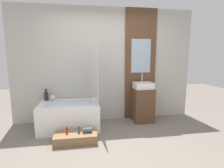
# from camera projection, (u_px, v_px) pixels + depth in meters

# --- Properties ---
(ground_plane) EXTENTS (12.00, 12.00, 0.00)m
(ground_plane) POSITION_uv_depth(u_px,v_px,m) (118.00, 154.00, 2.74)
(ground_plane) COLOR slate
(wall_tiled_back) EXTENTS (4.20, 0.06, 2.60)m
(wall_tiled_back) POSITION_uv_depth(u_px,v_px,m) (105.00, 65.00, 4.08)
(wall_tiled_back) COLOR #B7B2A8
(wall_tiled_back) RESTS_ON ground_plane
(wall_wood_accent) EXTENTS (0.75, 0.04, 2.60)m
(wall_wood_accent) POSITION_uv_depth(u_px,v_px,m) (140.00, 64.00, 4.16)
(wall_wood_accent) COLOR brown
(wall_wood_accent) RESTS_ON ground_plane
(bathtub) EXTENTS (1.21, 0.79, 0.55)m
(bathtub) POSITION_uv_depth(u_px,v_px,m) (70.00, 115.00, 3.67)
(bathtub) COLOR white
(bathtub) RESTS_ON ground_plane
(glass_shower_screen) EXTENTS (0.01, 0.59, 1.14)m
(glass_shower_screen) POSITION_uv_depth(u_px,v_px,m) (97.00, 76.00, 3.55)
(glass_shower_screen) COLOR silver
(glass_shower_screen) RESTS_ON bathtub
(wooden_step_bench) EXTENTS (0.75, 0.37, 0.17)m
(wooden_step_bench) POSITION_uv_depth(u_px,v_px,m) (76.00, 138.00, 3.10)
(wooden_step_bench) COLOR olive
(wooden_step_bench) RESTS_ON ground_plane
(vanity_cabinet) EXTENTS (0.45, 0.44, 0.77)m
(vanity_cabinet) POSITION_uv_depth(u_px,v_px,m) (143.00, 105.00, 4.08)
(vanity_cabinet) COLOR brown
(vanity_cabinet) RESTS_ON ground_plane
(sink) EXTENTS (0.41, 0.35, 0.34)m
(sink) POSITION_uv_depth(u_px,v_px,m) (143.00, 85.00, 4.00)
(sink) COLOR white
(sink) RESTS_ON vanity_cabinet
(vase_tall_dark) EXTENTS (0.09, 0.09, 0.26)m
(vase_tall_dark) POSITION_uv_depth(u_px,v_px,m) (46.00, 96.00, 3.83)
(vase_tall_dark) COLOR #2D1E33
(vase_tall_dark) RESTS_ON bathtub
(vase_round_light) EXTENTS (0.12, 0.12, 0.12)m
(vase_round_light) POSITION_uv_depth(u_px,v_px,m) (53.00, 98.00, 3.84)
(vase_round_light) COLOR silver
(vase_round_light) RESTS_ON bathtub
(bottle_soap_primary) EXTENTS (0.04, 0.04, 0.13)m
(bottle_soap_primary) POSITION_uv_depth(u_px,v_px,m) (67.00, 131.00, 3.05)
(bottle_soap_primary) COLOR red
(bottle_soap_primary) RESTS_ON wooden_step_bench
(bottle_soap_secondary) EXTENTS (0.04, 0.04, 0.12)m
(bottle_soap_secondary) POSITION_uv_depth(u_px,v_px,m) (79.00, 130.00, 3.09)
(bottle_soap_secondary) COLOR #2D567A
(bottle_soap_secondary) RESTS_ON wooden_step_bench
(towel_roll) EXTENTS (0.16, 0.09, 0.09)m
(towel_roll) POSITION_uv_depth(u_px,v_px,m) (87.00, 130.00, 3.11)
(towel_roll) COLOR #4C5666
(towel_roll) RESTS_ON wooden_step_bench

